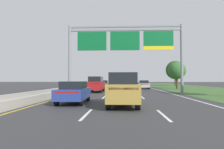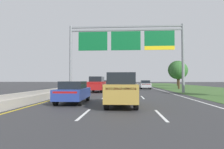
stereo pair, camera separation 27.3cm
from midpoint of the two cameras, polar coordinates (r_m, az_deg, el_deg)
The scene contains 13 objects.
ground_plane at distance 33.72m, azimuth 3.81°, elevation -4.44°, with size 220.00×220.00×0.00m, color #333335.
lane_striping at distance 33.27m, azimuth 3.81°, elevation -4.47°, with size 11.96×106.00×0.01m.
grass_verge_right at distance 36.50m, azimuth 26.34°, elevation -4.05°, with size 14.00×110.00×0.02m, color #3D602D.
median_barrier_concrete at distance 34.35m, azimuth -7.29°, elevation -3.79°, with size 0.60×110.00×0.85m.
overhead_sign_gantry at distance 25.16m, azimuth 4.48°, elevation 9.12°, with size 15.06×0.42×8.91m.
pickup_truck_darkgreen at distance 30.37m, azimuth 3.83°, elevation -2.73°, with size 2.13×5.45×2.20m.
car_red_left_lane_suv at distance 25.95m, azimuth -4.21°, elevation -2.88°, with size 1.98×4.73×2.11m.
car_silver_right_lane_sedan at distance 35.41m, azimuth 10.18°, elevation -2.96°, with size 1.94×4.45×1.57m.
car_grey_left_lane_sedan at distance 36.63m, azimuth -1.90°, elevation -2.94°, with size 1.92×4.44×1.57m.
car_gold_centre_lane_suv at distance 12.21m, azimuth 3.55°, elevation -4.36°, with size 1.91×4.71×2.11m.
car_blue_left_lane_sedan at distance 14.10m, azimuth -11.00°, elevation -5.10°, with size 1.93×4.45×1.57m.
roadside_tree_mid at distance 36.85m, azimuth 19.67°, elevation 1.17°, with size 3.23×3.23×5.03m.
roadside_tree_far at distance 54.76m, azimuth 19.25°, elevation 1.30°, with size 5.06×5.06×6.88m.
Camera 2 is at (0.14, 1.33, 1.69)m, focal length 30.35 mm.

